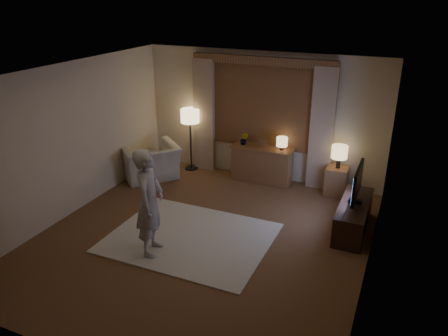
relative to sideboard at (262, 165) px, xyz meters
The scene contains 13 objects.
room 2.23m from the sideboard, 93.49° to the right, with size 5.04×5.54×2.64m.
rug 2.63m from the sideboard, 96.52° to the right, with size 2.50×2.00×0.02m, color beige.
sideboard is the anchor object (origin of this frame).
picture_frame 0.45m from the sideboard, behind, with size 0.16×0.02×0.20m, color brown.
plant 0.64m from the sideboard, behind, with size 0.17×0.13×0.30m, color #999999.
table_lamp_sideboard 0.68m from the sideboard, ahead, with size 0.22×0.22×0.30m.
floor_lamp 1.81m from the sideboard, behind, with size 0.39×0.39×1.35m.
armchair 2.32m from the sideboard, 160.24° to the right, with size 1.10×0.96×0.72m, color beige.
side_table 1.53m from the sideboard, ahead, with size 0.40×0.40×0.56m, color brown.
table_lamp_side 1.61m from the sideboard, ahead, with size 0.30×0.30×0.44m.
tv_stand 2.40m from the sideboard, 32.41° to the right, with size 0.45×1.40×0.50m, color black.
tv 2.45m from the sideboard, 32.43° to the right, with size 0.21×0.86×0.62m.
person 3.27m from the sideboard, 101.25° to the right, with size 0.60×0.39×1.64m, color #B3AFA6.
Camera 1 is at (2.74, -5.40, 3.70)m, focal length 35.00 mm.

